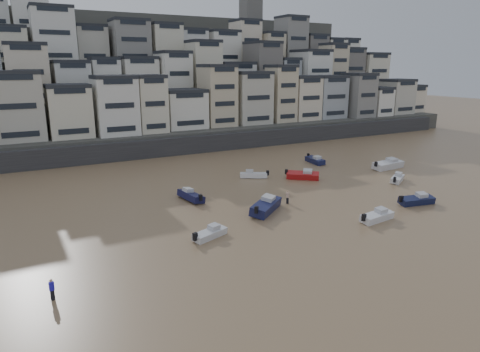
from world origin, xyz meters
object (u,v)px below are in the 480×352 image
boat_f (191,195)px  boat_j (210,232)px  boat_c (266,204)px  boat_b (417,199)px  person_pink (288,197)px  boat_g (388,163)px  boat_h (254,174)px  boat_d (397,178)px  boat_i (315,159)px  boat_a (377,215)px  person_blue (52,289)px  boat_e (303,174)px

boat_f → boat_j: size_ratio=1.21×
boat_c → boat_f: size_ratio=1.27×
boat_b → boat_f: boat_f is taller
person_pink → boat_g: bearing=16.3°
boat_f → boat_h: boat_f is taller
boat_f → boat_h: 14.56m
boat_g → person_pink: boat_g is taller
boat_c → boat_j: 10.41m
boat_b → boat_j: 28.28m
boat_d → boat_i: boat_i is taller
boat_f → boat_g: bearing=-97.2°
boat_i → boat_j: (-31.57, -22.85, -0.12)m
boat_a → boat_i: bearing=58.5°
boat_h → boat_d: bearing=175.6°
boat_a → boat_c: size_ratio=0.74×
boat_g → boat_j: bearing=-167.0°
boat_g → person_blue: bearing=-166.9°
boat_d → boat_e: boat_e is taller
boat_b → boat_d: size_ratio=1.11×
boat_b → boat_h: 24.69m
boat_d → person_pink: bearing=151.1°
boat_d → boat_f: 32.32m
boat_e → boat_i: boat_e is taller
boat_b → person_blue: 43.93m
boat_i → boat_f: bearing=-63.3°
boat_b → boat_j: bearing=-174.8°
person_blue → boat_d: bearing=13.2°
boat_b → person_blue: (-43.85, -2.76, 0.16)m
boat_i → boat_j: bearing=-46.5°
boat_f → boat_g: (36.91, 0.33, 0.20)m
boat_h → person_pink: 13.77m
boat_b → person_pink: size_ratio=2.98×
boat_f → boat_j: (-3.11, -12.99, -0.13)m
boat_d → person_blue: bearing=161.8°
boat_c → person_blue: 26.95m
boat_b → boat_h: boat_b is taller
boat_h → boat_i: boat_i is taller
boat_c → boat_i: (22.09, 18.58, -0.20)m
boat_d → boat_i: size_ratio=0.87×
boat_g → boat_h: size_ratio=1.45×
boat_b → boat_f: (-25.05, 15.59, 0.02)m
person_blue → boat_g: bearing=18.5°
boat_d → person_pink: 21.19m
boat_f → boat_i: bearing=-78.6°
boat_e → person_blue: bearing=-111.9°
boat_h → boat_e: bearing=175.4°
boat_e → boat_h: (-6.42, 4.42, -0.11)m
boat_e → boat_f: 19.71m
boat_c → boat_e: (13.27, 10.39, -0.17)m
boat_f → boat_i: (28.46, 9.86, -0.00)m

